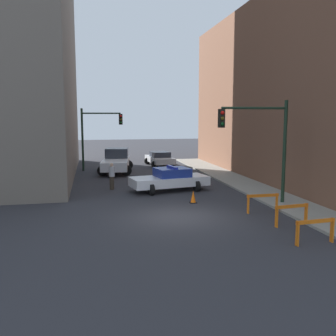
{
  "coord_description": "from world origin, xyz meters",
  "views": [
    {
      "loc": [
        -3.74,
        -16.04,
        4.47
      ],
      "look_at": [
        1.35,
        8.51,
        1.06
      ],
      "focal_mm": 40.0,
      "sensor_mm": 36.0,
      "label": 1
    }
  ],
  "objects_px": {
    "police_car": "(170,179)",
    "barrier_back": "(263,200)",
    "barrier_front": "(315,227)",
    "barrier_mid": "(292,211)",
    "white_truck": "(116,161)",
    "pedestrian_crossing": "(112,176)",
    "traffic_cone": "(193,197)",
    "traffic_light_near": "(264,136)",
    "traffic_light_far": "(96,130)",
    "parked_car_near": "(160,158)"
  },
  "relations": [
    {
      "from": "police_car",
      "to": "traffic_cone",
      "type": "xyz_separation_m",
      "value": [
        0.51,
        -3.46,
        -0.41
      ]
    },
    {
      "from": "traffic_light_far",
      "to": "barrier_back",
      "type": "height_order",
      "value": "traffic_light_far"
    },
    {
      "from": "barrier_mid",
      "to": "pedestrian_crossing",
      "type": "bearing_deg",
      "value": 125.84
    },
    {
      "from": "traffic_light_far",
      "to": "barrier_mid",
      "type": "xyz_separation_m",
      "value": [
        7.63,
        -18.29,
        -2.78
      ]
    },
    {
      "from": "traffic_light_near",
      "to": "barrier_front",
      "type": "xyz_separation_m",
      "value": [
        -0.77,
        -5.85,
        -2.91
      ]
    },
    {
      "from": "white_truck",
      "to": "pedestrian_crossing",
      "type": "height_order",
      "value": "white_truck"
    },
    {
      "from": "police_car",
      "to": "white_truck",
      "type": "relative_size",
      "value": 0.88
    },
    {
      "from": "traffic_light_near",
      "to": "traffic_light_far",
      "type": "bearing_deg",
      "value": 118.7
    },
    {
      "from": "traffic_light_far",
      "to": "traffic_cone",
      "type": "relative_size",
      "value": 7.93
    },
    {
      "from": "white_truck",
      "to": "barrier_mid",
      "type": "xyz_separation_m",
      "value": [
        6.06,
        -16.92,
        -0.29
      ]
    },
    {
      "from": "barrier_mid",
      "to": "white_truck",
      "type": "bearing_deg",
      "value": 109.7
    },
    {
      "from": "parked_car_near",
      "to": "pedestrian_crossing",
      "type": "xyz_separation_m",
      "value": [
        -5.02,
        -10.82,
        0.19
      ]
    },
    {
      "from": "police_car",
      "to": "traffic_cone",
      "type": "distance_m",
      "value": 3.52
    },
    {
      "from": "pedestrian_crossing",
      "to": "barrier_mid",
      "type": "bearing_deg",
      "value": -144.47
    },
    {
      "from": "traffic_cone",
      "to": "parked_car_near",
      "type": "bearing_deg",
      "value": 86.1
    },
    {
      "from": "barrier_front",
      "to": "barrier_back",
      "type": "bearing_deg",
      "value": 88.09
    },
    {
      "from": "police_car",
      "to": "barrier_back",
      "type": "xyz_separation_m",
      "value": [
        3.16,
        -6.11,
        -0.11
      ]
    },
    {
      "from": "barrier_mid",
      "to": "parked_car_near",
      "type": "bearing_deg",
      "value": 95.11
    },
    {
      "from": "barrier_back",
      "to": "traffic_light_far",
      "type": "bearing_deg",
      "value": 114.75
    },
    {
      "from": "parked_car_near",
      "to": "traffic_cone",
      "type": "distance_m",
      "value": 15.45
    },
    {
      "from": "traffic_light_far",
      "to": "police_car",
      "type": "relative_size",
      "value": 1.05
    },
    {
      "from": "barrier_mid",
      "to": "barrier_back",
      "type": "bearing_deg",
      "value": 95.63
    },
    {
      "from": "traffic_cone",
      "to": "pedestrian_crossing",
      "type": "bearing_deg",
      "value": 130.82
    },
    {
      "from": "parked_car_near",
      "to": "barrier_back",
      "type": "height_order",
      "value": "parked_car_near"
    },
    {
      "from": "white_truck",
      "to": "parked_car_near",
      "type": "height_order",
      "value": "white_truck"
    },
    {
      "from": "parked_car_near",
      "to": "traffic_cone",
      "type": "bearing_deg",
      "value": -99.29
    },
    {
      "from": "police_car",
      "to": "parked_car_near",
      "type": "relative_size",
      "value": 1.11
    },
    {
      "from": "barrier_front",
      "to": "traffic_light_far",
      "type": "bearing_deg",
      "value": 109.49
    },
    {
      "from": "traffic_light_near",
      "to": "traffic_cone",
      "type": "height_order",
      "value": "traffic_light_near"
    },
    {
      "from": "police_car",
      "to": "traffic_light_far",
      "type": "bearing_deg",
      "value": 13.04
    },
    {
      "from": "traffic_light_far",
      "to": "white_truck",
      "type": "relative_size",
      "value": 0.92
    },
    {
      "from": "traffic_light_near",
      "to": "pedestrian_crossing",
      "type": "bearing_deg",
      "value": 141.08
    },
    {
      "from": "barrier_front",
      "to": "barrier_back",
      "type": "xyz_separation_m",
      "value": [
        0.15,
        4.45,
        0.0
      ]
    },
    {
      "from": "traffic_light_far",
      "to": "white_truck",
      "type": "xyz_separation_m",
      "value": [
        1.57,
        -1.38,
        -2.49
      ]
    },
    {
      "from": "barrier_front",
      "to": "pedestrian_crossing",
      "type": "bearing_deg",
      "value": 118.95
    },
    {
      "from": "parked_car_near",
      "to": "traffic_cone",
      "type": "xyz_separation_m",
      "value": [
        -1.05,
        -15.41,
        -0.36
      ]
    },
    {
      "from": "white_truck",
      "to": "police_car",
      "type": "bearing_deg",
      "value": -64.71
    },
    {
      "from": "barrier_mid",
      "to": "barrier_back",
      "type": "height_order",
      "value": "same"
    },
    {
      "from": "pedestrian_crossing",
      "to": "traffic_light_far",
      "type": "bearing_deg",
      "value": 4.83
    },
    {
      "from": "traffic_light_far",
      "to": "traffic_cone",
      "type": "height_order",
      "value": "traffic_light_far"
    },
    {
      "from": "pedestrian_crossing",
      "to": "barrier_front",
      "type": "distance_m",
      "value": 13.37
    },
    {
      "from": "police_car",
      "to": "pedestrian_crossing",
      "type": "distance_m",
      "value": 3.65
    },
    {
      "from": "barrier_mid",
      "to": "traffic_cone",
      "type": "height_order",
      "value": "barrier_mid"
    },
    {
      "from": "white_truck",
      "to": "parked_car_near",
      "type": "relative_size",
      "value": 1.26
    },
    {
      "from": "barrier_front",
      "to": "parked_car_near",
      "type": "bearing_deg",
      "value": 93.68
    },
    {
      "from": "white_truck",
      "to": "parked_car_near",
      "type": "distance_m",
      "value": 5.42
    },
    {
      "from": "traffic_light_far",
      "to": "parked_car_near",
      "type": "xyz_separation_m",
      "value": [
        5.81,
        1.99,
        -2.72
      ]
    },
    {
      "from": "barrier_back",
      "to": "traffic_cone",
      "type": "bearing_deg",
      "value": 134.98
    },
    {
      "from": "traffic_light_far",
      "to": "pedestrian_crossing",
      "type": "relative_size",
      "value": 3.13
    },
    {
      "from": "traffic_light_far",
      "to": "barrier_front",
      "type": "bearing_deg",
      "value": -70.51
    }
  ]
}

